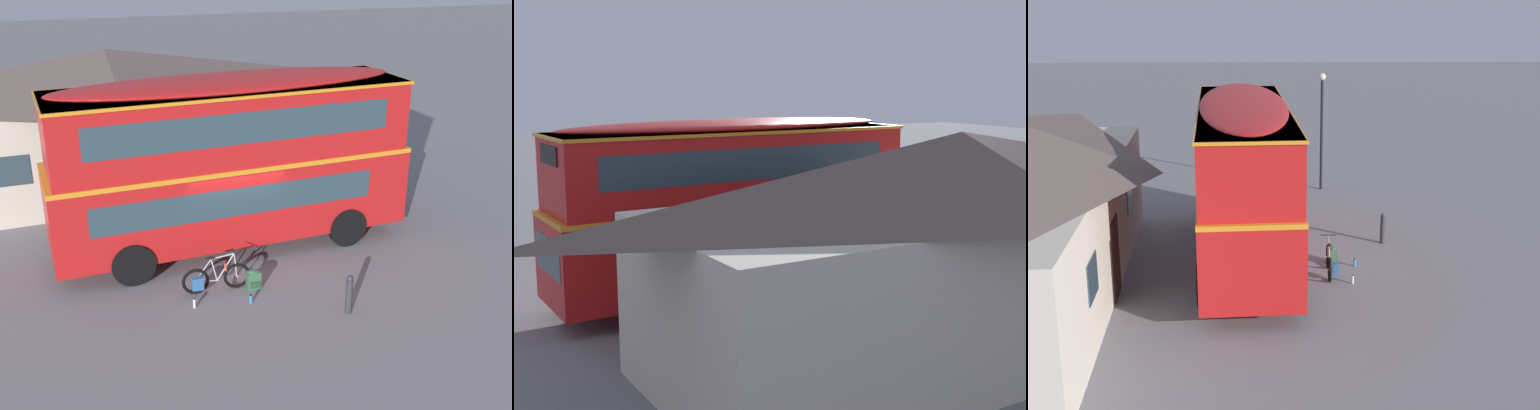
% 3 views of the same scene
% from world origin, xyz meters
% --- Properties ---
extents(ground_plane, '(120.00, 120.00, 0.00)m').
position_xyz_m(ground_plane, '(0.00, 0.00, 0.00)').
color(ground_plane, slate).
extents(double_decker_bus, '(9.88, 3.15, 4.79)m').
position_xyz_m(double_decker_bus, '(0.17, 0.54, 2.64)').
color(double_decker_bus, black).
rests_on(double_decker_bus, ground).
extents(touring_bicycle, '(1.71, 0.46, 1.02)m').
position_xyz_m(touring_bicycle, '(-0.96, -1.84, 0.37)').
color(touring_bicycle, black).
rests_on(touring_bicycle, ground).
extents(backpack_on_ground, '(0.34, 0.29, 0.51)m').
position_xyz_m(backpack_on_ground, '(0.00, -2.00, 0.27)').
color(backpack_on_ground, '#386642').
rests_on(backpack_on_ground, ground).
extents(water_bottle_blue_sports, '(0.08, 0.08, 0.23)m').
position_xyz_m(water_bottle_blue_sports, '(-0.27, -2.62, 0.11)').
color(water_bottle_blue_sports, '#338CBF').
rests_on(water_bottle_blue_sports, ground).
extents(water_bottle_clear_plastic, '(0.07, 0.07, 0.25)m').
position_xyz_m(water_bottle_clear_plastic, '(-1.59, -2.42, 0.12)').
color(water_bottle_clear_plastic, silver).
rests_on(water_bottle_clear_plastic, ground).
extents(pub_building, '(13.88, 6.16, 4.73)m').
position_xyz_m(pub_building, '(-2.43, 6.31, 2.42)').
color(pub_building, beige).
rests_on(pub_building, ground).
extents(kerb_bollard, '(0.16, 0.16, 0.97)m').
position_xyz_m(kerb_bollard, '(1.75, -3.72, 0.50)').
color(kerb_bollard, '#333338').
rests_on(kerb_bollard, ground).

